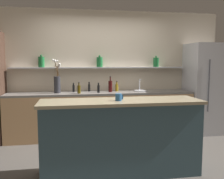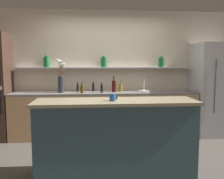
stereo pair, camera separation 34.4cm
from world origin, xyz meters
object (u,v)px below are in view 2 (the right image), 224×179
object	(u,v)px
bottle_sauce_2	(78,88)
coffee_mug	(113,97)
bottle_oil_0	(121,87)
bottle_wine_4	(114,86)
sink_fixture	(145,90)
refrigerator	(213,89)
flower_vase	(61,82)
bottle_sauce_5	(102,88)
bottle_oil_3	(82,89)
bottle_sauce_1	(93,87)

from	to	relation	value
bottle_sauce_2	coffee_mug	distance (m)	1.98
bottle_sauce_2	bottle_oil_0	bearing A→B (deg)	-0.88
bottle_sauce_2	bottle_wine_4	size ratio (longest dim) A/B	0.58
bottle_oil_0	bottle_wine_4	world-z (taller)	bottle_wine_4
bottle_wine_4	sink_fixture	bearing A→B (deg)	1.48
refrigerator	flower_vase	world-z (taller)	refrigerator
bottle_oil_0	bottle_sauce_5	distance (m)	0.44
sink_fixture	coffee_mug	size ratio (longest dim) A/B	2.74
bottle_oil_3	coffee_mug	distance (m)	1.70
bottle_oil_0	bottle_oil_3	world-z (taller)	bottle_oil_3
bottle_sauce_2	bottle_oil_3	distance (m)	0.28
flower_vase	bottle_sauce_5	distance (m)	0.82
flower_vase	bottle_sauce_2	bearing A→B (deg)	20.11
bottle_wine_4	flower_vase	bearing A→B (deg)	-179.75
bottle_oil_0	coffee_mug	size ratio (longest dim) A/B	2.00
bottle_sauce_1	flower_vase	bearing A→B (deg)	-164.44
flower_vase	bottle_oil_3	distance (m)	0.46
bottle_oil_0	bottle_sauce_2	distance (m)	0.89
bottle_oil_0	bottle_sauce_5	bearing A→B (deg)	-155.12
sink_fixture	bottle_wine_4	size ratio (longest dim) A/B	0.90
bottle_sauce_5	bottle_oil_0	bearing A→B (deg)	24.88
sink_fixture	coffee_mug	xyz separation A→B (m)	(-0.82, -1.81, 0.12)
bottle_sauce_1	bottle_sauce_2	bearing A→B (deg)	-169.19
flower_vase	bottle_wine_4	xyz separation A→B (m)	(1.05, 0.00, -0.09)
bottle_wine_4	bottle_sauce_5	distance (m)	0.27
refrigerator	bottle_oil_0	xyz separation A→B (m)	(-1.92, 0.13, 0.04)
bottle_sauce_1	bottle_oil_3	distance (m)	0.39
bottle_wine_4	refrigerator	bearing A→B (deg)	-0.89
bottle_oil_3	refrigerator	bearing A→B (deg)	2.45
bottle_sauce_5	coffee_mug	world-z (taller)	bottle_sauce_5
bottle_sauce_5	bottle_oil_3	bearing A→B (deg)	-171.24
bottle_sauce_1	coffee_mug	size ratio (longest dim) A/B	1.86
refrigerator	bottle_sauce_1	world-z (taller)	refrigerator
bottle_oil_0	bottle_oil_3	bearing A→B (deg)	-162.65
bottle_sauce_1	bottle_wine_4	world-z (taller)	bottle_wine_4
flower_vase	bottle_sauce_2	distance (m)	0.36
sink_fixture	bottle_wine_4	world-z (taller)	bottle_wine_4
bottle_wine_4	coffee_mug	size ratio (longest dim) A/B	3.04
bottle_oil_0	sink_fixture	bearing A→B (deg)	-9.37
refrigerator	bottle_oil_3	xyz separation A→B (m)	(-2.71, -0.12, 0.05)
bottle_oil_3	bottle_wine_4	world-z (taller)	bottle_wine_4
bottle_oil_0	bottle_sauce_2	size ratio (longest dim) A/B	1.13
flower_vase	bottle_oil_3	bearing A→B (deg)	-19.07
bottle_sauce_1	bottle_sauce_5	xyz separation A→B (m)	(0.17, -0.26, -0.00)
bottle_sauce_2	bottle_oil_3	size ratio (longest dim) A/B	0.85
refrigerator	coffee_mug	world-z (taller)	refrigerator
bottle_oil_3	bottle_wine_4	distance (m)	0.65
refrigerator	bottle_sauce_1	bearing A→B (deg)	175.30
sink_fixture	bottle_oil_0	size ratio (longest dim) A/B	1.37
flower_vase	bottle_sauce_1	size ratio (longest dim) A/B	3.42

